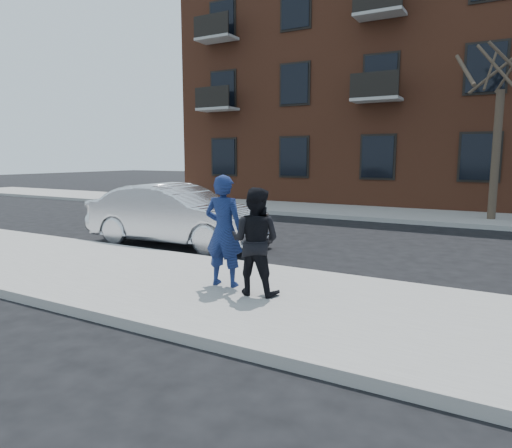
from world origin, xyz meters
The scene contains 10 objects.
ground centered at (0.00, 0.00, 0.00)m, with size 100.00×100.00×0.00m, color black.
near_sidewalk centered at (0.00, -0.25, 0.07)m, with size 50.00×3.50×0.15m, color gray.
near_curb centered at (0.00, 1.55, 0.07)m, with size 50.00×0.10×0.15m, color #999691.
far_sidewalk centered at (0.00, 11.25, 0.07)m, with size 50.00×3.50×0.15m, color gray.
far_curb centered at (0.00, 9.45, 0.07)m, with size 50.00×0.10×0.15m, color #999691.
apartment_building centered at (2.00, 18.00, 6.16)m, with size 24.30×10.30×12.30m.
street_tree centered at (4.50, 11.00, 5.52)m, with size 3.60×3.60×6.80m.
silver_sedan centered at (-2.24, 2.84, 0.77)m, with size 1.62×4.66×1.53m, color silver.
man_hoodie centered at (1.10, -0.06, 1.04)m, with size 0.70×0.53×1.79m.
man_peacoat centered at (1.76, -0.21, 0.96)m, with size 0.85×0.70×1.62m.
Camera 1 is at (5.09, -6.06, 2.22)m, focal length 32.00 mm.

